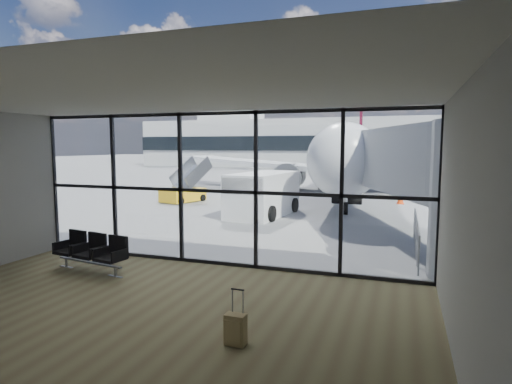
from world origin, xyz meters
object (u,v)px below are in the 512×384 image
Objects in this scene: airliner at (356,155)px; belt_loader at (272,189)px; mobile_stairs at (184,193)px; seating_row at (93,250)px; suitcase at (235,329)px; service_van at (262,194)px.

belt_loader is at bearing -125.87° from airliner.
mobile_stairs is (-4.60, -3.99, -0.01)m from belt_loader.
airliner reaches higher than mobile_stairs.
seating_row is 6.24m from suitcase.
belt_loader is at bearing 108.78° from service_van.
service_van reaches higher than belt_loader.
seating_row is 0.68× the size of mobile_stairs.
seating_row is 0.64× the size of belt_loader.
suitcase is at bearing -42.68° from mobile_stairs.
suitcase is at bearing -67.98° from belt_loader.
suitcase is 22.08m from belt_loader.
seating_row reaches higher than suitcase.
service_van is (1.47, 10.77, 0.53)m from seating_row.
mobile_stairs reaches higher than service_van.
airliner is at bearing 67.49° from mobile_stairs.
service_van is 7.39m from mobile_stairs.
mobile_stairs reaches higher than belt_loader.
suitcase is (5.50, -2.94, -0.29)m from seating_row.
service_van reaches higher than suitcase.
seating_row is at bearing -92.62° from service_van.
service_van is at bearing -105.08° from airliner.
service_van is at bearing -12.99° from mobile_stairs.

